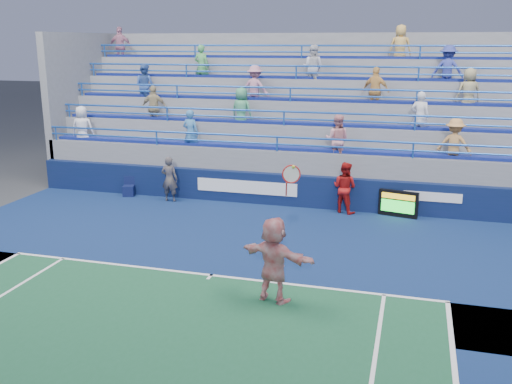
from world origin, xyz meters
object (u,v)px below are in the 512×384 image
(judge_chair, at_px, (129,190))
(tennis_player, at_px, (274,260))
(line_judge, at_px, (169,179))
(serve_speed_board, at_px, (398,204))
(ball_girl, at_px, (345,188))

(judge_chair, bearing_deg, tennis_player, -44.35)
(line_judge, bearing_deg, serve_speed_board, 179.41)
(judge_chair, xyz_separation_m, line_judge, (1.74, -0.25, 0.58))
(tennis_player, relative_size, line_judge, 1.89)
(line_judge, xyz_separation_m, ball_girl, (6.11, 0.29, 0.04))
(tennis_player, distance_m, ball_girl, 7.14)
(judge_chair, height_order, tennis_player, tennis_player)
(serve_speed_board, bearing_deg, tennis_player, -108.60)
(serve_speed_board, height_order, tennis_player, tennis_player)
(serve_speed_board, relative_size, line_judge, 0.78)
(serve_speed_board, xyz_separation_m, judge_chair, (-9.60, -0.01, -0.21))
(tennis_player, xyz_separation_m, ball_girl, (0.63, 7.11, -0.11))
(ball_girl, bearing_deg, judge_chair, 23.68)
(tennis_player, distance_m, line_judge, 8.74)
(serve_speed_board, relative_size, tennis_player, 0.41)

